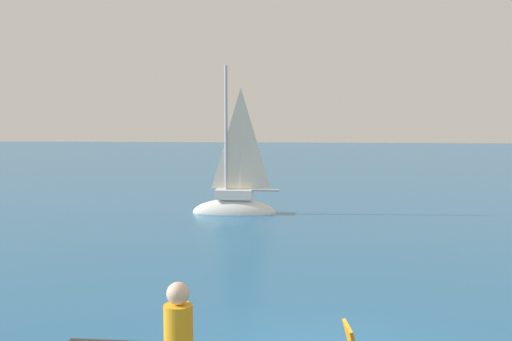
% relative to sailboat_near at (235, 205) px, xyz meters
% --- Properties ---
extents(sailboat_near, '(3.45, 1.23, 6.34)m').
position_rel_sailboat_near_xyz_m(sailboat_near, '(0.00, 0.00, 0.00)').
color(sailboat_near, white).
rests_on(sailboat_near, ground).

